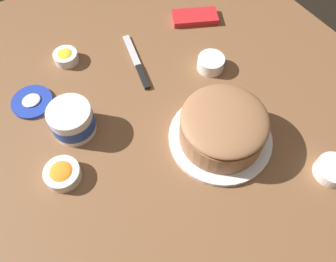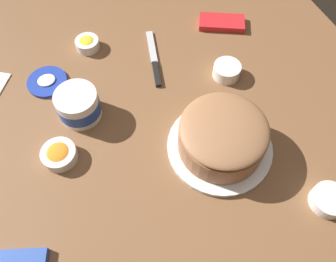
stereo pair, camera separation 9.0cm
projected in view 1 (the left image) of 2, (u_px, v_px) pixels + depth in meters
ground_plane at (140, 137)px, 0.94m from camera, size 1.54×1.54×0.00m
frosted_cake at (222, 129)px, 0.88m from camera, size 0.28×0.28×0.12m
frosting_tub at (72, 120)px, 0.91m from camera, size 0.12×0.12×0.09m
frosting_tub_lid at (32, 102)px, 0.99m from camera, size 0.12×0.12×0.02m
spreading_knife at (138, 66)px, 1.06m from camera, size 0.07×0.23×0.01m
sprinkle_bowl_green at (211, 63)px, 1.05m from camera, size 0.08×0.08×0.04m
sprinkle_bowl_orange at (62, 173)px, 0.86m from camera, size 0.09×0.09×0.04m
sprinkle_bowl_rainbow at (333, 170)px, 0.86m from camera, size 0.09×0.09×0.03m
sprinkle_bowl_yellow at (66, 57)px, 1.06m from camera, size 0.08×0.08×0.04m
candy_box_lower at (195, 17)px, 1.17m from camera, size 0.17×0.14×0.02m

